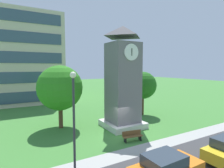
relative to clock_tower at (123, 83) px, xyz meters
name	(u,v)px	position (x,y,z in m)	size (l,w,h in m)	color
ground_plane	(121,135)	(-1.50, -2.13, -4.79)	(160.00, 160.00, 0.00)	#3D7A33
kerb_strip	(144,149)	(-1.50, -5.43, -4.79)	(120.00, 1.60, 0.01)	#9E9E99
office_building	(9,59)	(-10.42, 23.40, 3.21)	(17.55, 14.59, 16.00)	beige
clock_tower	(123,83)	(0.00, 0.00, 0.00)	(3.97, 3.97, 10.70)	slate
park_bench	(132,136)	(-1.38, -3.71, -4.33)	(1.86, 0.78, 0.88)	brown
street_lamp	(74,114)	(-7.42, -6.38, -0.99)	(0.36, 0.36, 6.17)	#333338
tree_streetside	(60,88)	(-5.93, 2.88, -0.52)	(4.71, 4.71, 6.65)	#513823
tree_near_tower	(143,85)	(5.04, 2.84, -0.78)	(3.63, 3.63, 5.85)	#513823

